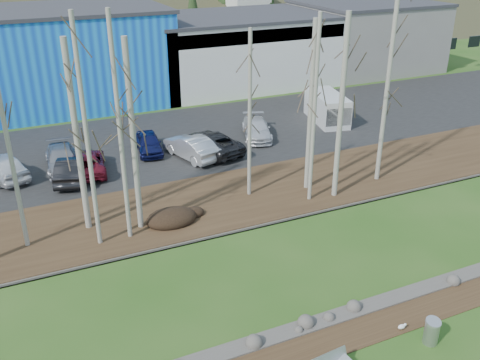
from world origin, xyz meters
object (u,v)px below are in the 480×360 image
car_2 (88,163)px  van_white (328,108)px  car_1 (72,169)px  car_6 (211,143)px  litter_bin (431,332)px  seagull (402,326)px  car_7 (257,129)px  car_3 (62,159)px  car_0 (3,166)px  car_5 (191,147)px  car_4 (149,143)px

car_2 → van_white: (19.47, 2.16, 0.48)m
car_1 → car_6: bearing=-159.9°
litter_bin → seagull: (-0.48, 1.01, -0.32)m
litter_bin → car_7: size_ratio=0.20×
car_3 → car_7: size_ratio=1.02×
litter_bin → car_0: 26.33m
van_white → car_2: bearing=-161.2°
seagull → car_3: car_3 is taller
litter_bin → car_5: (-1.97, 20.72, 0.44)m
litter_bin → car_6: car_6 is taller
car_3 → car_5: bearing=-7.6°
seagull → car_1: (-9.41, 19.43, 0.72)m
car_2 → car_7: (12.63, 1.28, 0.03)m
litter_bin → car_1: (-9.89, 20.44, 0.40)m
car_0 → car_7: car_0 is taller
car_1 → car_7: (13.72, 2.03, -0.06)m
car_0 → car_7: bearing=161.2°
litter_bin → car_4: bearing=100.6°
seagull → car_5: (-1.49, 19.70, 0.76)m
seagull → car_4: size_ratio=0.10×
car_7 → van_white: (6.83, 0.87, 0.44)m
seagull → car_0: size_ratio=0.08×
car_6 → van_white: size_ratio=0.97×
car_0 → car_2: (4.92, -1.28, -0.15)m
litter_bin → car_3: size_ratio=0.20×
car_0 → car_7: 17.55m
seagull → car_2: (-8.32, 20.17, 0.63)m
car_7 → car_3: bearing=-160.3°
litter_bin → seagull: 1.17m
car_3 → car_4: car_3 is taller
car_4 → van_white: (14.97, 0.43, 0.44)m
car_0 → car_5: 11.87m
car_0 → car_3: bearing=159.9°
car_5 → car_0: bearing=-23.5°
litter_bin → car_0: car_0 is taller
litter_bin → car_2: (-8.80, 21.18, 0.31)m
car_2 → car_4: size_ratio=1.17×
car_2 → car_5: 6.85m
car_0 → car_3: car_0 is taller
litter_bin → car_2: size_ratio=0.20×
car_1 → car_3: (-0.32, 1.94, -0.04)m
car_2 → van_white: size_ratio=0.85×
car_6 → car_7: bearing=-175.6°
car_3 → car_6: 9.90m
litter_bin → car_2: car_2 is taller
litter_bin → seagull: litter_bin is taller
seagull → car_3: 23.49m
car_2 → car_3: (-1.41, 1.20, 0.05)m
car_1 → car_6: size_ratio=0.84×
car_3 → car_7: bearing=4.2°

